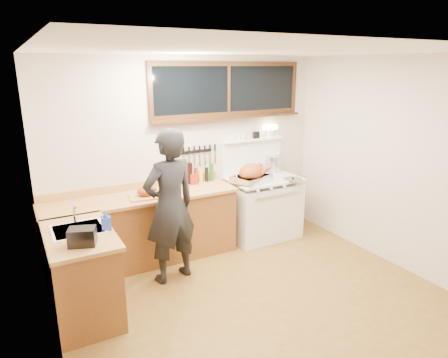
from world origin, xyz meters
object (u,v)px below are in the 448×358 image
man (170,207)px  cutting_board (146,193)px  vintage_stove (262,206)px  roast_turkey (252,175)px

man → cutting_board: man is taller
vintage_stove → man: (-1.65, -0.54, 0.44)m
cutting_board → roast_turkey: 1.50m
cutting_board → man: bearing=-76.3°
vintage_stove → roast_turkey: vintage_stove is taller
vintage_stove → man: bearing=-161.8°
vintage_stove → man: size_ratio=0.89×
cutting_board → roast_turkey: bearing=-2.5°
vintage_stove → cutting_board: bearing=-178.4°
cutting_board → roast_turkey: (1.50, -0.07, 0.05)m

